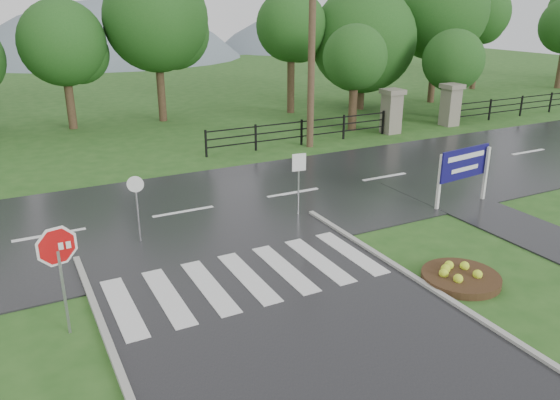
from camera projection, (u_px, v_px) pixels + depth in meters
main_road at (183, 213)px, 17.43m from camera, size 90.00×8.00×0.04m
walkway at (524, 230)px, 16.12m from camera, size 2.20×11.00×0.04m
crosswalk at (248, 277)px, 13.25m from camera, size 6.50×2.80×0.02m
pillar_west at (391, 110)px, 27.68m from camera, size 1.00×1.00×2.24m
pillar_east at (451, 104)px, 29.41m from camera, size 1.00×1.00×2.24m
fence_west at (302, 130)px, 25.55m from camera, size 9.58×0.08×1.20m
hills at (83, 183)px, 70.10m from camera, size 102.00×48.00×48.00m
treeline at (120, 127)px, 29.54m from camera, size 83.20×5.20×10.00m
stop_sign at (58, 255)px, 10.55m from camera, size 1.07×0.30×2.48m
estate_billboard at (465, 166)px, 17.68m from camera, size 2.23×0.31×1.95m
flower_bed at (461, 276)px, 13.12m from camera, size 1.87×1.87×0.37m
reg_sign_small at (299, 172)px, 16.77m from camera, size 0.45×0.08×2.01m
reg_sign_round at (137, 200)px, 14.86m from camera, size 0.44×0.16×1.96m
utility_pole_east at (312, 40)px, 23.82m from camera, size 1.67×0.39×9.42m
entrance_tree_left at (355, 58)px, 27.48m from camera, size 3.27×3.27×5.37m
entrance_tree_right at (453, 61)px, 30.54m from camera, size 3.44×3.44×4.99m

